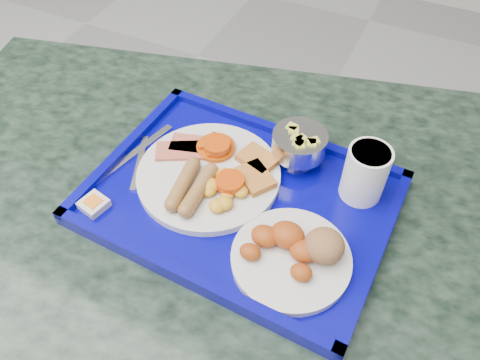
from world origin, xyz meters
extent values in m
cylinder|color=slate|center=(0.81, 0.73, 0.36)|extent=(0.11, 0.11, 0.66)
cube|color=black|center=(0.81, 0.73, 0.71)|extent=(1.32, 1.03, 0.04)
cube|color=#040289|center=(0.82, 0.76, 0.74)|extent=(0.47, 0.36, 0.02)
cube|color=#040289|center=(0.82, 0.92, 0.75)|extent=(0.46, 0.04, 0.01)
cube|color=#040289|center=(0.81, 0.60, 0.75)|extent=(0.46, 0.04, 0.01)
cube|color=#040289|center=(1.04, 0.75, 0.75)|extent=(0.03, 0.34, 0.01)
cube|color=#040289|center=(0.60, 0.77, 0.75)|extent=(0.03, 0.34, 0.01)
cylinder|color=silver|center=(0.75, 0.77, 0.75)|extent=(0.23, 0.23, 0.01)
cube|color=#CF6653|center=(0.70, 0.82, 0.76)|extent=(0.09, 0.06, 0.01)
cube|color=#CF6653|center=(0.69, 0.79, 0.76)|extent=(0.09, 0.07, 0.01)
cylinder|color=#C54D08|center=(0.74, 0.82, 0.76)|extent=(0.06, 0.06, 0.01)
sphere|color=#C54D08|center=(0.72, 0.81, 0.77)|extent=(0.01, 0.01, 0.01)
sphere|color=#C54D08|center=(0.73, 0.84, 0.77)|extent=(0.01, 0.01, 0.01)
sphere|color=#C54D08|center=(0.73, 0.84, 0.77)|extent=(0.01, 0.01, 0.01)
sphere|color=#C54D08|center=(0.73, 0.84, 0.77)|extent=(0.01, 0.01, 0.01)
sphere|color=#C54D08|center=(0.74, 0.85, 0.77)|extent=(0.01, 0.01, 0.01)
sphere|color=#C54D08|center=(0.73, 0.82, 0.77)|extent=(0.01, 0.01, 0.01)
sphere|color=#C54D08|center=(0.76, 0.82, 0.77)|extent=(0.01, 0.01, 0.01)
sphere|color=#C54D08|center=(0.72, 0.82, 0.77)|extent=(0.01, 0.01, 0.01)
sphere|color=#C54D08|center=(0.72, 0.81, 0.77)|extent=(0.01, 0.01, 0.01)
sphere|color=#C54D08|center=(0.74, 0.80, 0.77)|extent=(0.01, 0.01, 0.01)
sphere|color=#C54D08|center=(0.75, 0.82, 0.77)|extent=(0.01, 0.01, 0.01)
sphere|color=#C54D08|center=(0.73, 0.83, 0.77)|extent=(0.01, 0.01, 0.01)
cube|color=#B36A2C|center=(0.81, 0.83, 0.76)|extent=(0.07, 0.06, 0.01)
cube|color=#B36A2C|center=(0.83, 0.79, 0.76)|extent=(0.07, 0.07, 0.01)
cylinder|color=brown|center=(0.73, 0.73, 0.77)|extent=(0.03, 0.09, 0.02)
cylinder|color=brown|center=(0.76, 0.73, 0.77)|extent=(0.03, 0.09, 0.02)
ellipsoid|color=gold|center=(0.78, 0.77, 0.77)|extent=(0.03, 0.03, 0.02)
ellipsoid|color=gold|center=(0.80, 0.71, 0.76)|extent=(0.03, 0.03, 0.02)
ellipsoid|color=gold|center=(0.80, 0.72, 0.76)|extent=(0.02, 0.02, 0.01)
ellipsoid|color=gold|center=(0.82, 0.75, 0.76)|extent=(0.02, 0.02, 0.02)
ellipsoid|color=gold|center=(0.77, 0.73, 0.76)|extent=(0.02, 0.02, 0.02)
ellipsoid|color=gold|center=(0.81, 0.76, 0.76)|extent=(0.02, 0.02, 0.01)
ellipsoid|color=gold|center=(0.81, 0.72, 0.76)|extent=(0.03, 0.03, 0.02)
ellipsoid|color=gold|center=(0.80, 0.74, 0.76)|extent=(0.02, 0.02, 0.01)
ellipsoid|color=gold|center=(0.77, 0.74, 0.77)|extent=(0.03, 0.03, 0.02)
ellipsoid|color=gold|center=(0.80, 0.71, 0.76)|extent=(0.02, 0.02, 0.01)
ellipsoid|color=gold|center=(0.80, 0.76, 0.76)|extent=(0.02, 0.02, 0.01)
ellipsoid|color=gold|center=(0.80, 0.77, 0.77)|extent=(0.03, 0.03, 0.02)
cylinder|color=#C23205|center=(0.74, 0.82, 0.77)|extent=(0.04, 0.04, 0.01)
cylinder|color=#C23205|center=(0.80, 0.76, 0.77)|extent=(0.04, 0.04, 0.01)
cylinder|color=silver|center=(0.93, 0.68, 0.75)|extent=(0.17, 0.17, 0.01)
ellipsoid|color=#A64313|center=(0.95, 0.66, 0.77)|extent=(0.03, 0.03, 0.02)
ellipsoid|color=#A64313|center=(0.94, 0.69, 0.77)|extent=(0.04, 0.03, 0.03)
ellipsoid|color=#A64313|center=(0.92, 0.70, 0.77)|extent=(0.05, 0.04, 0.03)
ellipsoid|color=#A64313|center=(0.89, 0.69, 0.77)|extent=(0.04, 0.03, 0.03)
ellipsoid|color=#A64313|center=(0.88, 0.66, 0.77)|extent=(0.03, 0.03, 0.02)
ellipsoid|color=brown|center=(0.97, 0.71, 0.78)|extent=(0.06, 0.06, 0.04)
cylinder|color=#B7B7B9|center=(0.87, 0.87, 0.75)|extent=(0.06, 0.06, 0.01)
cylinder|color=#B7B7B9|center=(0.87, 0.87, 0.76)|extent=(0.02, 0.02, 0.02)
cylinder|color=#B7B7B9|center=(0.87, 0.87, 0.78)|extent=(0.09, 0.09, 0.04)
cube|color=#D5DB53|center=(0.87, 0.85, 0.80)|extent=(0.02, 0.02, 0.01)
cube|color=#D5DB53|center=(0.89, 0.87, 0.80)|extent=(0.02, 0.02, 0.01)
cube|color=#D5DB53|center=(0.89, 0.86, 0.80)|extent=(0.02, 0.02, 0.01)
cube|color=#D5DB53|center=(0.86, 0.87, 0.80)|extent=(0.02, 0.02, 0.01)
cube|color=#D5DB53|center=(0.87, 0.86, 0.80)|extent=(0.02, 0.02, 0.01)
cube|color=#D5DB53|center=(0.88, 0.85, 0.80)|extent=(0.02, 0.02, 0.01)
cube|color=#D5DB53|center=(0.85, 0.88, 0.80)|extent=(0.02, 0.02, 0.01)
cube|color=#D5DB53|center=(0.87, 0.86, 0.80)|extent=(0.02, 0.02, 0.01)
cylinder|color=white|center=(0.98, 0.85, 0.79)|extent=(0.07, 0.07, 0.09)
cylinder|color=#E6460C|center=(0.98, 0.85, 0.83)|extent=(0.06, 0.06, 0.01)
cube|color=#B7B7B9|center=(0.63, 0.75, 0.75)|extent=(0.06, 0.12, 0.00)
ellipsoid|color=#B7B7B9|center=(0.67, 0.82, 0.75)|extent=(0.04, 0.05, 0.01)
cube|color=#B7B7B9|center=(0.61, 0.76, 0.75)|extent=(0.05, 0.18, 0.00)
cube|color=silver|center=(0.62, 0.64, 0.75)|extent=(0.04, 0.04, 0.01)
cube|color=orange|center=(0.62, 0.64, 0.76)|extent=(0.03, 0.03, 0.00)
camera|label=1|loc=(1.01, 0.34, 1.32)|focal=35.00mm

